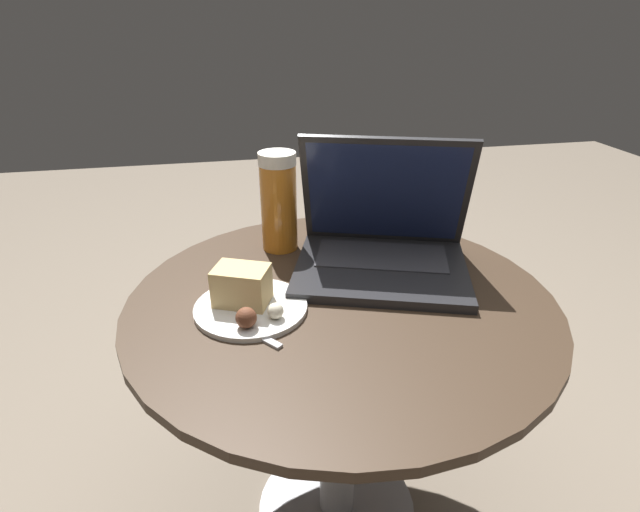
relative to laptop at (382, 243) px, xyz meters
The scene contains 6 objects.
ground_plane 0.63m from the laptop, 138.06° to the right, with size 6.00×6.00×0.00m, color #726656.
table 0.23m from the laptop, 138.06° to the right, with size 0.76×0.76×0.56m.
laptop is the anchor object (origin of this frame).
beer_glass 0.23m from the laptop, 144.57° to the left, with size 0.08×0.08×0.21m.
snack_plate 0.29m from the laptop, 158.92° to the right, with size 0.19×0.19×0.07m.
fork 0.33m from the laptop, 153.05° to the right, with size 0.12×0.14×0.00m.
Camera 1 is at (-0.19, -0.74, 1.02)m, focal length 28.00 mm.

